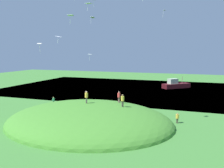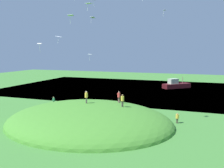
{
  "view_description": "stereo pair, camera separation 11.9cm",
  "coord_description": "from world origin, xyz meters",
  "px_view_note": "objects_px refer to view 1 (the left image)",
  "views": [
    {
      "loc": [
        39.57,
        13.47,
        10.41
      ],
      "look_at": [
        2.56,
        0.18,
        5.18
      ],
      "focal_mm": 38.79,
      "sensor_mm": 36.0,
      "label": 1
    },
    {
      "loc": [
        39.53,
        13.59,
        10.41
      ],
      "look_at": [
        2.56,
        0.18,
        5.18
      ],
      "focal_mm": 38.79,
      "sensor_mm": 36.0,
      "label": 2
    }
  ],
  "objects_px": {
    "kite_1": "(59,37)",
    "kite_11": "(90,55)",
    "kite_14": "(164,11)",
    "person_near_shore": "(177,117)",
    "person_walking_path": "(123,99)",
    "person_on_hilltop": "(119,96)",
    "kite_13": "(92,18)",
    "kite_5": "(39,44)",
    "boat_on_lake": "(176,85)",
    "kite_3": "(88,4)",
    "person_watching_kites": "(54,100)",
    "kite_4": "(70,16)",
    "person_with_child": "(86,96)"
  },
  "relations": [
    {
      "from": "person_on_hilltop",
      "to": "kite_14",
      "type": "bearing_deg",
      "value": -89.88
    },
    {
      "from": "person_with_child",
      "to": "kite_5",
      "type": "height_order",
      "value": "kite_5"
    },
    {
      "from": "person_on_hilltop",
      "to": "person_walking_path",
      "type": "xyz_separation_m",
      "value": [
        2.93,
        1.5,
        0.1
      ]
    },
    {
      "from": "boat_on_lake",
      "to": "person_with_child",
      "type": "height_order",
      "value": "person_with_child"
    },
    {
      "from": "person_with_child",
      "to": "kite_1",
      "type": "height_order",
      "value": "kite_1"
    },
    {
      "from": "kite_4",
      "to": "boat_on_lake",
      "type": "bearing_deg",
      "value": 157.33
    },
    {
      "from": "person_walking_path",
      "to": "kite_1",
      "type": "bearing_deg",
      "value": 113.44
    },
    {
      "from": "kite_13",
      "to": "person_on_hilltop",
      "type": "bearing_deg",
      "value": 38.28
    },
    {
      "from": "person_near_shore",
      "to": "kite_3",
      "type": "relative_size",
      "value": 1.26
    },
    {
      "from": "kite_3",
      "to": "person_watching_kites",
      "type": "bearing_deg",
      "value": -110.34
    },
    {
      "from": "person_on_hilltop",
      "to": "boat_on_lake",
      "type": "bearing_deg",
      "value": -84.92
    },
    {
      "from": "kite_3",
      "to": "kite_11",
      "type": "distance_m",
      "value": 8.5
    },
    {
      "from": "person_on_hilltop",
      "to": "kite_4",
      "type": "distance_m",
      "value": 15.79
    },
    {
      "from": "kite_1",
      "to": "kite_13",
      "type": "xyz_separation_m",
      "value": [
        -8.8,
        2.9,
        4.45
      ]
    },
    {
      "from": "kite_1",
      "to": "kite_4",
      "type": "distance_m",
      "value": 5.78
    },
    {
      "from": "person_on_hilltop",
      "to": "kite_11",
      "type": "relative_size",
      "value": 1.6
    },
    {
      "from": "kite_1",
      "to": "kite_3",
      "type": "bearing_deg",
      "value": 69.81
    },
    {
      "from": "kite_4",
      "to": "kite_5",
      "type": "relative_size",
      "value": 0.97
    },
    {
      "from": "boat_on_lake",
      "to": "person_watching_kites",
      "type": "height_order",
      "value": "boat_on_lake"
    },
    {
      "from": "person_near_shore",
      "to": "kite_11",
      "type": "height_order",
      "value": "kite_11"
    },
    {
      "from": "kite_14",
      "to": "person_near_shore",
      "type": "bearing_deg",
      "value": 15.23
    },
    {
      "from": "person_on_hilltop",
      "to": "kite_5",
      "type": "height_order",
      "value": "kite_5"
    },
    {
      "from": "kite_11",
      "to": "kite_14",
      "type": "bearing_deg",
      "value": 154.27
    },
    {
      "from": "kite_1",
      "to": "kite_11",
      "type": "bearing_deg",
      "value": 60.8
    },
    {
      "from": "person_with_child",
      "to": "kite_11",
      "type": "height_order",
      "value": "kite_11"
    },
    {
      "from": "person_on_hilltop",
      "to": "kite_4",
      "type": "bearing_deg",
      "value": 3.79
    },
    {
      "from": "kite_4",
      "to": "kite_1",
      "type": "bearing_deg",
      "value": -122.92
    },
    {
      "from": "person_near_shore",
      "to": "person_watching_kites",
      "type": "bearing_deg",
      "value": 146.19
    },
    {
      "from": "person_with_child",
      "to": "kite_4",
      "type": "distance_m",
      "value": 14.42
    },
    {
      "from": "person_near_shore",
      "to": "kite_5",
      "type": "relative_size",
      "value": 1.02
    },
    {
      "from": "person_on_hilltop",
      "to": "kite_14",
      "type": "distance_m",
      "value": 23.74
    },
    {
      "from": "person_walking_path",
      "to": "kite_5",
      "type": "bearing_deg",
      "value": 134.54
    },
    {
      "from": "person_walking_path",
      "to": "kite_14",
      "type": "distance_m",
      "value": 25.73
    },
    {
      "from": "kite_3",
      "to": "kite_13",
      "type": "xyz_separation_m",
      "value": [
        -11.53,
        -4.52,
        -0.52
      ]
    },
    {
      "from": "person_with_child",
      "to": "kite_14",
      "type": "height_order",
      "value": "kite_14"
    },
    {
      "from": "person_watching_kites",
      "to": "kite_14",
      "type": "xyz_separation_m",
      "value": [
        -12.66,
        19.42,
        18.0
      ]
    },
    {
      "from": "kite_11",
      "to": "kite_14",
      "type": "distance_m",
      "value": 22.16
    },
    {
      "from": "person_walking_path",
      "to": "kite_11",
      "type": "distance_m",
      "value": 9.02
    },
    {
      "from": "kite_1",
      "to": "person_with_child",
      "type": "bearing_deg",
      "value": 50.24
    },
    {
      "from": "kite_13",
      "to": "kite_4",
      "type": "bearing_deg",
      "value": 5.56
    },
    {
      "from": "person_near_shore",
      "to": "person_on_hilltop",
      "type": "distance_m",
      "value": 9.29
    },
    {
      "from": "person_on_hilltop",
      "to": "kite_1",
      "type": "height_order",
      "value": "kite_1"
    },
    {
      "from": "boat_on_lake",
      "to": "person_on_hilltop",
      "type": "distance_m",
      "value": 36.83
    },
    {
      "from": "person_near_shore",
      "to": "person_walking_path",
      "type": "distance_m",
      "value": 8.57
    },
    {
      "from": "kite_5",
      "to": "boat_on_lake",
      "type": "bearing_deg",
      "value": 154.03
    },
    {
      "from": "person_watching_kites",
      "to": "kite_1",
      "type": "height_order",
      "value": "kite_1"
    },
    {
      "from": "person_watching_kites",
      "to": "kite_1",
      "type": "bearing_deg",
      "value": -13.88
    },
    {
      "from": "person_walking_path",
      "to": "kite_11",
      "type": "height_order",
      "value": "kite_11"
    },
    {
      "from": "person_walking_path",
      "to": "kite_14",
      "type": "height_order",
      "value": "kite_14"
    },
    {
      "from": "person_near_shore",
      "to": "kite_11",
      "type": "xyz_separation_m",
      "value": [
        1.02,
        -13.47,
        9.02
      ]
    }
  ]
}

